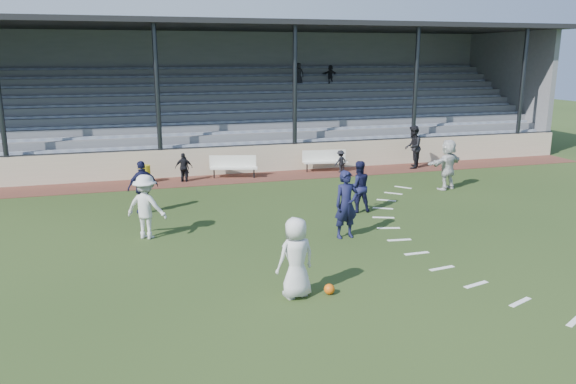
{
  "coord_description": "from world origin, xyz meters",
  "views": [
    {
      "loc": [
        -4.42,
        -12.6,
        5.17
      ],
      "look_at": [
        0.0,
        2.5,
        1.3
      ],
      "focal_mm": 35.0,
      "sensor_mm": 36.0,
      "label": 1
    }
  ],
  "objects_px": {
    "bench_right": "(325,159)",
    "player_white_lead": "(296,258)",
    "trash_bin": "(145,174)",
    "official": "(413,147)",
    "player_navy_lead": "(346,205)",
    "football": "(329,289)",
    "bench_left": "(233,165)"
  },
  "relations": [
    {
      "from": "bench_right",
      "to": "official",
      "type": "relative_size",
      "value": 1.03
    },
    {
      "from": "bench_right",
      "to": "trash_bin",
      "type": "distance_m",
      "value": 7.92
    },
    {
      "from": "player_navy_lead",
      "to": "official",
      "type": "height_order",
      "value": "official"
    },
    {
      "from": "bench_right",
      "to": "official",
      "type": "distance_m",
      "value": 4.2
    },
    {
      "from": "football",
      "to": "player_navy_lead",
      "type": "bearing_deg",
      "value": 62.94
    },
    {
      "from": "trash_bin",
      "to": "official",
      "type": "height_order",
      "value": "official"
    },
    {
      "from": "trash_bin",
      "to": "player_navy_lead",
      "type": "bearing_deg",
      "value": -59.32
    },
    {
      "from": "bench_right",
      "to": "trash_bin",
      "type": "bearing_deg",
      "value": -171.87
    },
    {
      "from": "football",
      "to": "trash_bin",
      "type": "bearing_deg",
      "value": 105.34
    },
    {
      "from": "player_white_lead",
      "to": "player_navy_lead",
      "type": "bearing_deg",
      "value": -139.6
    },
    {
      "from": "trash_bin",
      "to": "player_white_lead",
      "type": "xyz_separation_m",
      "value": [
        2.68,
        -12.38,
        0.51
      ]
    },
    {
      "from": "football",
      "to": "player_white_lead",
      "type": "height_order",
      "value": "player_white_lead"
    },
    {
      "from": "football",
      "to": "official",
      "type": "distance_m",
      "value": 14.96
    },
    {
      "from": "bench_left",
      "to": "bench_right",
      "type": "xyz_separation_m",
      "value": [
        4.23,
        0.2,
        0.0
      ]
    },
    {
      "from": "bench_right",
      "to": "football",
      "type": "bearing_deg",
      "value": -102.73
    },
    {
      "from": "football",
      "to": "player_navy_lead",
      "type": "xyz_separation_m",
      "value": [
        1.84,
        3.61,
        0.87
      ]
    },
    {
      "from": "football",
      "to": "player_white_lead",
      "type": "bearing_deg",
      "value": 172.06
    },
    {
      "from": "bench_left",
      "to": "bench_right",
      "type": "relative_size",
      "value": 1.0
    },
    {
      "from": "trash_bin",
      "to": "official",
      "type": "distance_m",
      "value": 12.08
    },
    {
      "from": "trash_bin",
      "to": "football",
      "type": "height_order",
      "value": "trash_bin"
    },
    {
      "from": "official",
      "to": "football",
      "type": "bearing_deg",
      "value": 0.16
    },
    {
      "from": "bench_right",
      "to": "player_white_lead",
      "type": "xyz_separation_m",
      "value": [
        -5.23,
        -12.57,
        0.31
      ]
    },
    {
      "from": "trash_bin",
      "to": "bench_left",
      "type": "bearing_deg",
      "value": -0.2
    },
    {
      "from": "bench_left",
      "to": "football",
      "type": "bearing_deg",
      "value": -77.03
    },
    {
      "from": "player_navy_lead",
      "to": "official",
      "type": "bearing_deg",
      "value": 46.03
    },
    {
      "from": "bench_right",
      "to": "player_navy_lead",
      "type": "relative_size",
      "value": 1.03
    },
    {
      "from": "football",
      "to": "bench_left",
      "type": "bearing_deg",
      "value": 88.81
    },
    {
      "from": "trash_bin",
      "to": "player_white_lead",
      "type": "bearing_deg",
      "value": -77.78
    },
    {
      "from": "official",
      "to": "bench_right",
      "type": "bearing_deg",
      "value": -61.23
    },
    {
      "from": "bench_right",
      "to": "player_navy_lead",
      "type": "xyz_separation_m",
      "value": [
        -2.65,
        -9.07,
        0.4
      ]
    },
    {
      "from": "player_white_lead",
      "to": "bench_left",
      "type": "bearing_deg",
      "value": -107.8
    },
    {
      "from": "bench_left",
      "to": "player_white_lead",
      "type": "height_order",
      "value": "player_white_lead"
    }
  ]
}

